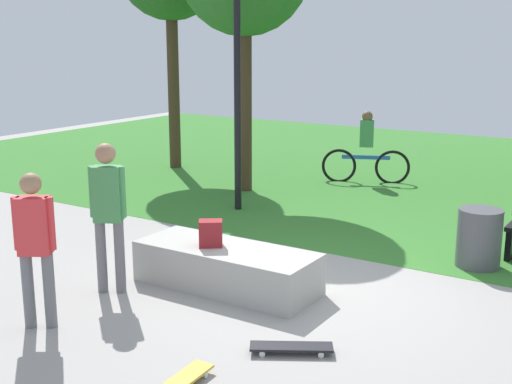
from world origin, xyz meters
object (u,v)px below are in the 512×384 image
object	(u,v)px
backpack_on_ledge	(211,233)
concrete_ledge	(227,267)
skater_performing_trick	(108,206)
trash_bin	(479,238)
skateboard_spare	(179,383)
lamp_post	(237,66)
skateboard_by_ledge	(291,347)
cyclist_on_bicycle	(366,152)
skater_watching	(35,239)

from	to	relation	value
backpack_on_ledge	concrete_ledge	bearing A→B (deg)	-18.27
skater_performing_trick	trash_bin	xyz separation A→B (m)	(3.44, 3.27, -0.67)
skateboard_spare	lamp_post	distance (m)	6.70
skateboard_by_ledge	cyclist_on_bicycle	bearing A→B (deg)	108.58
skateboard_by_ledge	skateboard_spare	world-z (taller)	same
backpack_on_ledge	skater_performing_trick	size ratio (longest dim) A/B	0.18
skater_performing_trick	cyclist_on_bicycle	world-z (taller)	skater_performing_trick
skater_watching	skateboard_by_ledge	world-z (taller)	skater_watching
concrete_ledge	cyclist_on_bicycle	size ratio (longest dim) A/B	1.33
trash_bin	cyclist_on_bicycle	distance (m)	5.33
skater_performing_trick	trash_bin	size ratio (longest dim) A/B	2.30
lamp_post	trash_bin	bearing A→B (deg)	-10.46
backpack_on_ledge	skateboard_spare	xyz separation A→B (m)	(1.24, -2.16, -0.60)
skater_performing_trick	skater_watching	bearing A→B (deg)	-85.86
backpack_on_ledge	skateboard_spare	size ratio (longest dim) A/B	0.40
skater_watching	skateboard_spare	size ratio (longest dim) A/B	2.04
skateboard_by_ledge	skateboard_spare	size ratio (longest dim) A/B	0.98
backpack_on_ledge	trash_bin	size ratio (longest dim) A/B	0.41
concrete_ledge	backpack_on_ledge	world-z (taller)	backpack_on_ledge
concrete_ledge	skater_watching	size ratio (longest dim) A/B	1.36
concrete_ledge	cyclist_on_bicycle	bearing A→B (deg)	98.99
cyclist_on_bicycle	backpack_on_ledge	bearing A→B (deg)	-82.69
concrete_ledge	skateboard_by_ledge	size ratio (longest dim) A/B	2.85
skateboard_by_ledge	lamp_post	size ratio (longest dim) A/B	0.19
backpack_on_ledge	lamp_post	bearing A→B (deg)	83.38
backpack_on_ledge	cyclist_on_bicycle	bearing A→B (deg)	61.64
backpack_on_ledge	skater_performing_trick	distance (m)	1.25
skater_performing_trick	backpack_on_ledge	bearing A→B (deg)	41.82
concrete_ledge	skater_performing_trick	size ratio (longest dim) A/B	1.25
concrete_ledge	trash_bin	distance (m)	3.38
backpack_on_ledge	skater_watching	bearing A→B (deg)	-148.42
skater_watching	skateboard_by_ledge	size ratio (longest dim) A/B	2.09
skater_watching	trash_bin	bearing A→B (deg)	52.68
skateboard_by_ledge	concrete_ledge	bearing A→B (deg)	144.30
skateboard_spare	lamp_post	size ratio (longest dim) A/B	0.20
backpack_on_ledge	skater_performing_trick	world-z (taller)	skater_performing_trick
concrete_ledge	trash_bin	size ratio (longest dim) A/B	2.88
lamp_post	concrete_ledge	bearing A→B (deg)	-58.04
skateboard_by_ledge	trash_bin	xyz separation A→B (m)	(0.83, 3.52, 0.33)
skater_watching	trash_bin	distance (m)	5.56
concrete_ledge	backpack_on_ledge	size ratio (longest dim) A/B	7.03
trash_bin	skateboard_by_ledge	bearing A→B (deg)	-103.34
concrete_ledge	skater_watching	bearing A→B (deg)	-116.62
backpack_on_ledge	skater_performing_trick	bearing A→B (deg)	-173.86
skater_watching	lamp_post	world-z (taller)	lamp_post
backpack_on_ledge	trash_bin	bearing A→B (deg)	8.51
trash_bin	backpack_on_ledge	bearing A→B (deg)	-135.81
skateboard_by_ledge	skateboard_spare	distance (m)	1.21
skateboard_spare	trash_bin	xyz separation A→B (m)	(1.31, 4.63, 0.33)
backpack_on_ledge	skateboard_spare	bearing A→B (deg)	-95.78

